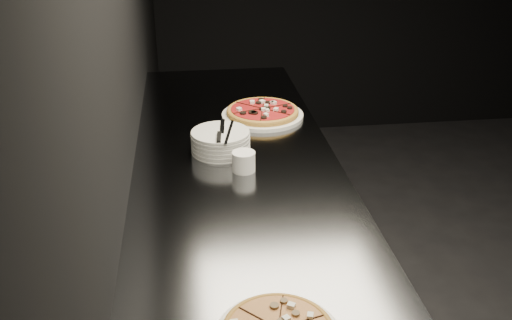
{
  "coord_description": "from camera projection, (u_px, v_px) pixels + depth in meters",
  "views": [
    {
      "loc": [
        -2.3,
        -1.78,
        1.83
      ],
      "look_at": [
        -2.08,
        -0.09,
        1.0
      ],
      "focal_mm": 40.0,
      "sensor_mm": 36.0,
      "label": 1
    }
  ],
  "objects": [
    {
      "name": "wall_left",
      "position": [
        117.0,
        39.0,
        1.75
      ],
      "size": [
        0.02,
        5.0,
        2.8
      ],
      "primitive_type": "cube",
      "color": "black",
      "rests_on": "floor"
    },
    {
      "name": "counter",
      "position": [
        240.0,
        277.0,
        2.2
      ],
      "size": [
        0.74,
        2.44,
        0.92
      ],
      "color": "#5B5D63",
      "rests_on": "floor"
    },
    {
      "name": "pizza_tomato",
      "position": [
        263.0,
        112.0,
        2.45
      ],
      "size": [
        0.4,
        0.4,
        0.04
      ],
      "rotation": [
        0.0,
        0.0,
        0.33
      ],
      "color": "silver",
      "rests_on": "counter"
    },
    {
      "name": "plate_stack",
      "position": [
        221.0,
        141.0,
        2.13
      ],
      "size": [
        0.22,
        0.22,
        0.08
      ],
      "color": "silver",
      "rests_on": "counter"
    },
    {
      "name": "cutlery",
      "position": [
        223.0,
        132.0,
        2.09
      ],
      "size": [
        0.1,
        0.23,
        0.01
      ],
      "rotation": [
        0.0,
        0.0,
        -0.1
      ],
      "color": "#B8BAC0",
      "rests_on": "plate_stack"
    },
    {
      "name": "ramekin",
      "position": [
        244.0,
        161.0,
        1.99
      ],
      "size": [
        0.08,
        0.08,
        0.07
      ],
      "color": "white",
      "rests_on": "counter"
    }
  ]
}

